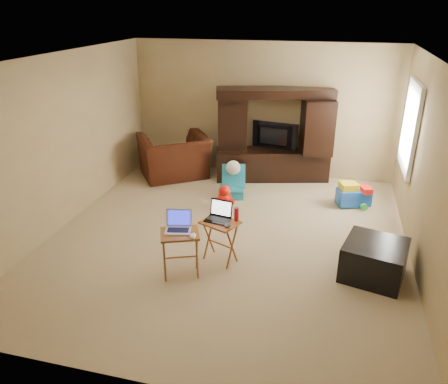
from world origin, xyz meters
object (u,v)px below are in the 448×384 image
(recliner, at_px, (174,156))
(push_toy, at_px, (354,194))
(child_rocker, at_px, (231,182))
(laptop_right, at_px, (217,212))
(entertainment_center, at_px, (273,135))
(television, at_px, (273,137))
(tray_table_right, at_px, (220,241))
(mouse_left, at_px, (193,236))
(laptop_left, at_px, (178,223))
(ottoman, at_px, (374,260))
(tray_table_left, at_px, (181,254))
(water_bottle, at_px, (236,214))
(plush_toy, at_px, (225,196))
(mouse_right, at_px, (228,225))

(recliner, height_order, push_toy, recliner)
(child_rocker, distance_m, laptop_right, 2.10)
(entertainment_center, relative_size, push_toy, 3.87)
(entertainment_center, bearing_deg, television, 75.10)
(tray_table_right, bearing_deg, mouse_left, -87.41)
(laptop_left, height_order, mouse_left, laptop_left)
(recliner, distance_m, laptop_left, 3.38)
(entertainment_center, relative_size, recliner, 1.70)
(entertainment_center, bearing_deg, tray_table_right, -108.81)
(ottoman, height_order, tray_table_right, tray_table_right)
(push_toy, distance_m, tray_table_left, 3.37)
(recliner, bearing_deg, laptop_right, 85.40)
(entertainment_center, bearing_deg, water_bottle, -105.24)
(entertainment_center, xyz_separation_m, child_rocker, (-0.55, -1.02, -0.59))
(laptop_right, height_order, mouse_left, laptop_right)
(entertainment_center, relative_size, tray_table_left, 3.54)
(tray_table_right, bearing_deg, television, 109.57)
(recliner, height_order, child_rocker, recliner)
(recliner, xyz_separation_m, ottoman, (3.55, -2.60, -0.18))
(tray_table_right, bearing_deg, water_bottle, 46.01)
(entertainment_center, height_order, ottoman, entertainment_center)
(ottoman, bearing_deg, push_toy, 95.62)
(television, bearing_deg, tray_table_left, 90.20)
(entertainment_center, distance_m, plush_toy, 1.72)
(tray_table_right, distance_m, laptop_right, 0.41)
(laptop_left, distance_m, water_bottle, 0.78)
(laptop_right, bearing_deg, mouse_left, -96.99)
(ottoman, relative_size, water_bottle, 4.03)
(plush_toy, height_order, laptop_left, laptop_left)
(television, distance_m, water_bottle, 3.02)
(tray_table_left, distance_m, mouse_left, 0.38)
(laptop_left, distance_m, mouse_left, 0.26)
(child_rocker, height_order, mouse_left, mouse_left)
(laptop_right, bearing_deg, laptop_left, -121.67)
(mouse_left, relative_size, water_bottle, 0.68)
(push_toy, distance_m, ottoman, 2.07)
(water_bottle, bearing_deg, entertainment_center, 89.66)
(child_rocker, relative_size, plush_toy, 1.38)
(television, xyz_separation_m, tray_table_left, (-0.60, -3.54, -0.53))
(recliner, bearing_deg, mouse_left, 78.84)
(recliner, distance_m, push_toy, 3.40)
(plush_toy, bearing_deg, tray_table_left, -91.19)
(plush_toy, distance_m, mouse_left, 2.15)
(child_rocker, distance_m, water_bottle, 2.08)
(laptop_right, bearing_deg, push_toy, 60.18)
(laptop_left, relative_size, mouse_left, 2.58)
(push_toy, bearing_deg, mouse_left, -146.65)
(plush_toy, relative_size, ottoman, 0.56)
(laptop_left, bearing_deg, laptop_right, 37.01)
(laptop_left, xyz_separation_m, mouse_right, (0.55, 0.29, -0.12))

